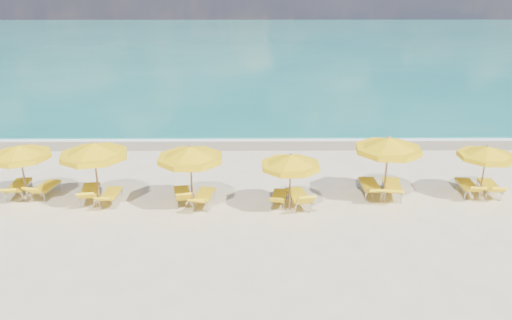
{
  "coord_description": "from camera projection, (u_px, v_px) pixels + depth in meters",
  "views": [
    {
      "loc": [
        -0.14,
        -17.12,
        7.99
      ],
      "look_at": [
        0.0,
        1.5,
        1.2
      ],
      "focal_mm": 35.0,
      "sensor_mm": 36.0,
      "label": 1
    }
  ],
  "objects": [
    {
      "name": "umbrella_5",
      "position": [
        389.0,
        145.0,
        18.49
      ],
      "size": [
        3.09,
        3.09,
        2.54
      ],
      "rotation": [
        0.0,
        0.0,
        0.27
      ],
      "color": "#A57952",
      "rests_on": "ground"
    },
    {
      "name": "wet_sand_band",
      "position": [
        255.0,
        143.0,
        25.78
      ],
      "size": [
        120.0,
        2.6,
        0.01
      ],
      "primitive_type": "cube",
      "color": "tan",
      "rests_on": "ground"
    },
    {
      "name": "lounger_5_left",
      "position": [
        370.0,
        189.0,
        19.48
      ],
      "size": [
        0.67,
        2.01,
        0.76
      ],
      "rotation": [
        0.0,
        0.0,
        0.0
      ],
      "color": "#A5A8AD",
      "rests_on": "ground"
    },
    {
      "name": "lounger_2_left",
      "position": [
        90.0,
        195.0,
        18.98
      ],
      "size": [
        0.97,
        2.01,
        0.83
      ],
      "rotation": [
        0.0,
        0.0,
        0.18
      ],
      "color": "#A5A8AD",
      "rests_on": "ground"
    },
    {
      "name": "foam_line",
      "position": [
        255.0,
        138.0,
        26.53
      ],
      "size": [
        120.0,
        1.2,
        0.03
      ],
      "primitive_type": "cube",
      "color": "white",
      "rests_on": "ground"
    },
    {
      "name": "lounger_4_right",
      "position": [
        299.0,
        200.0,
        18.5
      ],
      "size": [
        0.98,
        1.99,
        0.91
      ],
      "rotation": [
        0.0,
        0.0,
        0.18
      ],
      "color": "#A5A8AD",
      "rests_on": "ground"
    },
    {
      "name": "umbrella_3",
      "position": [
        190.0,
        154.0,
        17.79
      ],
      "size": [
        3.1,
        3.1,
        2.45
      ],
      "rotation": [
        0.0,
        0.0,
        -0.35
      ],
      "color": "#A57952",
      "rests_on": "ground"
    },
    {
      "name": "umbrella_4",
      "position": [
        291.0,
        162.0,
        17.65
      ],
      "size": [
        2.83,
        2.83,
        2.21
      ],
      "rotation": [
        0.0,
        0.0,
        -0.38
      ],
      "color": "#A57952",
      "rests_on": "ground"
    },
    {
      "name": "umbrella_1",
      "position": [
        20.0,
        152.0,
        18.39
      ],
      "size": [
        2.44,
        2.44,
        2.3
      ],
      "rotation": [
        0.0,
        0.0,
        0.08
      ],
      "color": "#A57952",
      "rests_on": "ground"
    },
    {
      "name": "lounger_6_right",
      "position": [
        489.0,
        189.0,
        19.51
      ],
      "size": [
        0.83,
        1.88,
        0.78
      ],
      "rotation": [
        0.0,
        0.0,
        -0.13
      ],
      "color": "#A5A8AD",
      "rests_on": "ground"
    },
    {
      "name": "lounger_2_right",
      "position": [
        111.0,
        198.0,
        18.8
      ],
      "size": [
        0.63,
        1.75,
        0.7
      ],
      "rotation": [
        0.0,
        0.0,
        -0.03
      ],
      "color": "#A5A8AD",
      "rests_on": "ground"
    },
    {
      "name": "whitecap_far",
      "position": [
        350.0,
        81.0,
        41.43
      ],
      "size": [
        18.0,
        0.3,
        0.05
      ],
      "primitive_type": "cube",
      "color": "white",
      "rests_on": "ground"
    },
    {
      "name": "ocean",
      "position": [
        253.0,
        45.0,
        63.92
      ],
      "size": [
        120.0,
        80.0,
        0.3
      ],
      "primitive_type": "cube",
      "color": "#136C66",
      "rests_on": "ground"
    },
    {
      "name": "lounger_6_left",
      "position": [
        467.0,
        189.0,
        19.55
      ],
      "size": [
        0.71,
        1.84,
        0.78
      ],
      "rotation": [
        0.0,
        0.0,
        -0.07
      ],
      "color": "#A5A8AD",
      "rests_on": "ground"
    },
    {
      "name": "whitecap_near",
      "position": [
        168.0,
        100.0,
        34.75
      ],
      "size": [
        14.0,
        0.36,
        0.05
      ],
      "primitive_type": "cube",
      "color": "white",
      "rests_on": "ground"
    },
    {
      "name": "umbrella_2",
      "position": [
        94.0,
        151.0,
        17.98
      ],
      "size": [
        2.85,
        2.85,
        2.51
      ],
      "rotation": [
        0.0,
        0.0,
        -0.16
      ],
      "color": "#A57952",
      "rests_on": "ground"
    },
    {
      "name": "lounger_4_left",
      "position": [
        279.0,
        200.0,
        18.67
      ],
      "size": [
        0.79,
        1.66,
        0.7
      ],
      "rotation": [
        0.0,
        0.0,
        -0.17
      ],
      "color": "#A5A8AD",
      "rests_on": "ground"
    },
    {
      "name": "lounger_3_right",
      "position": [
        204.0,
        200.0,
        18.62
      ],
      "size": [
        0.88,
        1.92,
        0.74
      ],
      "rotation": [
        0.0,
        0.0,
        -0.16
      ],
      "color": "#A5A8AD",
      "rests_on": "ground"
    },
    {
      "name": "lounger_1_left",
      "position": [
        19.0,
        190.0,
        19.46
      ],
      "size": [
        0.86,
        2.01,
        0.78
      ],
      "rotation": [
        0.0,
        0.0,
        0.12
      ],
      "color": "#A5A8AD",
      "rests_on": "ground"
    },
    {
      "name": "lounger_3_left",
      "position": [
        182.0,
        197.0,
        18.82
      ],
      "size": [
        0.92,
        1.8,
        0.82
      ],
      "rotation": [
        0.0,
        0.0,
        0.2
      ],
      "color": "#A5A8AD",
      "rests_on": "ground"
    },
    {
      "name": "ground_plane",
      "position": [
        256.0,
        203.0,
        18.82
      ],
      "size": [
        120.0,
        120.0,
        0.0
      ],
      "primitive_type": "plane",
      "color": "beige"
    },
    {
      "name": "lounger_5_right",
      "position": [
        392.0,
        190.0,
        19.41
      ],
      "size": [
        1.02,
        2.16,
        0.78
      ],
      "rotation": [
        0.0,
        0.0,
        -0.18
      ],
      "color": "#A5A8AD",
      "rests_on": "ground"
    },
    {
      "name": "umbrella_6",
      "position": [
        487.0,
        153.0,
        18.74
      ],
      "size": [
        2.81,
        2.81,
        2.14
      ],
      "rotation": [
        0.0,
        0.0,
        -0.43
      ],
      "color": "#A57952",
      "rests_on": "ground"
    },
    {
      "name": "lounger_1_right",
      "position": [
        46.0,
        191.0,
        19.4
      ],
      "size": [
        0.87,
        1.82,
        0.79
      ],
      "rotation": [
        0.0,
        0.0,
        -0.17
      ],
      "color": "#A5A8AD",
      "rests_on": "ground"
    }
  ]
}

